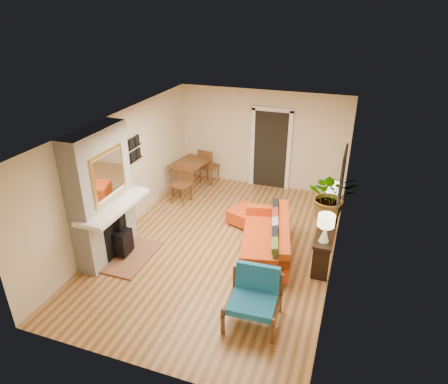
{
  "coord_description": "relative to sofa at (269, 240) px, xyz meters",
  "views": [
    {
      "loc": [
        2.38,
        -6.6,
        4.65
      ],
      "look_at": [
        0.0,
        0.2,
        1.15
      ],
      "focal_mm": 32.0,
      "sensor_mm": 36.0,
      "label": 1
    }
  ],
  "objects": [
    {
      "name": "room_shell",
      "position": [
        -0.42,
        2.63,
        0.88
      ],
      "size": [
        6.5,
        6.5,
        6.5
      ],
      "color": "#B67E46",
      "rests_on": "ground"
    },
    {
      "name": "fireplace",
      "position": [
        -3.02,
        -1.0,
        0.88
      ],
      "size": [
        1.09,
        1.68,
        2.6
      ],
      "color": "white",
      "rests_on": "ground"
    },
    {
      "name": "sofa",
      "position": [
        0.0,
        0.0,
        0.0
      ],
      "size": [
        1.3,
        2.21,
        0.81
      ],
      "color": "silver",
      "rests_on": "ground"
    },
    {
      "name": "ottoman",
      "position": [
        -0.77,
        1.05,
        -0.15
      ],
      "size": [
        0.89,
        0.89,
        0.35
      ],
      "color": "silver",
      "rests_on": "ground"
    },
    {
      "name": "blue_chair",
      "position": [
        0.18,
        -1.78,
        0.11
      ],
      "size": [
        0.87,
        0.85,
        0.86
      ],
      "color": "brown",
      "rests_on": "ground"
    },
    {
      "name": "dining_table",
      "position": [
        -2.59,
        2.23,
        0.3
      ],
      "size": [
        0.98,
        1.89,
        1.0
      ],
      "color": "brown",
      "rests_on": "ground"
    },
    {
      "name": "console_table",
      "position": [
        1.05,
        0.38,
        0.22
      ],
      "size": [
        0.34,
        1.85,
        0.72
      ],
      "color": "black",
      "rests_on": "ground"
    },
    {
      "name": "lamp_near",
      "position": [
        1.05,
        -0.3,
        0.71
      ],
      "size": [
        0.3,
        0.3,
        0.54
      ],
      "color": "white",
      "rests_on": "console_table"
    },
    {
      "name": "lamp_far",
      "position": [
        1.05,
        1.12,
        0.71
      ],
      "size": [
        0.3,
        0.3,
        0.54
      ],
      "color": "white",
      "rests_on": "console_table"
    },
    {
      "name": "houseplant",
      "position": [
        1.04,
        0.57,
        0.87
      ],
      "size": [
        1.04,
        0.95,
        1.01
      ],
      "primitive_type": "imported",
      "rotation": [
        0.0,
        0.0,
        0.2
      ],
      "color": "#1E5919",
      "rests_on": "console_table"
    }
  ]
}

